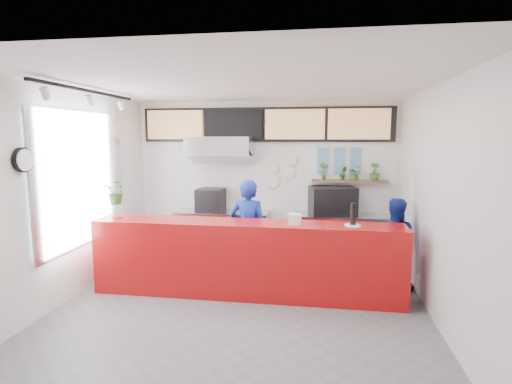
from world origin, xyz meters
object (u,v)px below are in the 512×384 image
Objects in this scene: service_counter at (246,259)px; panini_oven at (211,200)px; staff_right at (393,243)px; staff_center at (248,231)px; espresso_machine at (332,201)px; pepper_mill at (353,214)px.

panini_oven is at bearing 119.50° from service_counter.
staff_center is at bearing 2.27° from staff_right.
staff_right is (3.20, -1.18, -0.41)m from panini_oven.
staff_right is at bearing -172.38° from staff_center.
staff_center is (-1.36, -1.22, -0.33)m from espresso_machine.
staff_center is 5.46× the size of pepper_mill.
panini_oven is 3.12m from pepper_mill.
staff_right is 4.62× the size of pepper_mill.
pepper_mill reaches higher than service_counter.
espresso_machine is 1.84m from pepper_mill.
service_counter is 14.76× the size of pepper_mill.
staff_center is at bearing -48.34° from panini_oven.
staff_right is at bearing 43.73° from pepper_mill.
espresso_machine is at bearing 54.40° from service_counter.
service_counter is at bearing 16.99° from staff_right.
panini_oven is at bearing 144.13° from pepper_mill.
espresso_machine is 0.48× the size of staff_center.
service_counter is at bearing 179.09° from pepper_mill.
service_counter is 1.67m from pepper_mill.
espresso_machine reaches higher than staff_right.
panini_oven is 0.29× the size of staff_center.
staff_center reaches higher than pepper_mill.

